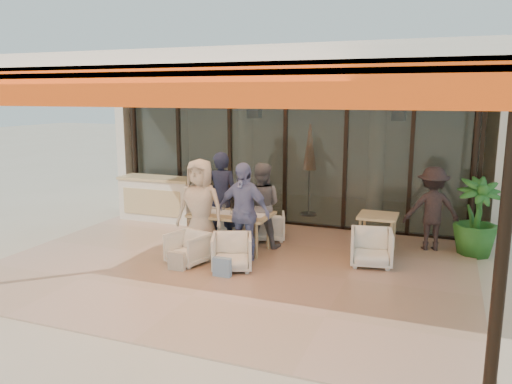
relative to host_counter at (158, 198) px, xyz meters
The scene contains 21 objects.
ground 3.73m from the host_counter, 38.44° to the right, with size 70.00×70.00×0.00m, color #C6B293.
terrace_floor 3.73m from the host_counter, 38.44° to the right, with size 8.00×6.00×0.01m, color tan.
terrace_structure 4.72m from the host_counter, 41.51° to the right, with size 8.00×6.00×3.40m.
glass_storefront 3.16m from the host_counter, 13.70° to the left, with size 8.08×0.10×3.20m.
interior_block 4.52m from the host_counter, 46.16° to the left, with size 9.05×3.62×3.52m.
host_counter is the anchor object (origin of this frame).
dining_table 2.99m from the host_counter, 31.19° to the right, with size 1.50×0.90×0.93m.
chair_far_left 2.23m from the host_counter, 15.70° to the right, with size 0.69×0.64×0.70m, color white.
chair_far_right 3.05m from the host_counter, 11.41° to the right, with size 0.62×0.58×0.64m, color white.
chair_near_left 3.30m from the host_counter, 49.47° to the right, with size 0.61×0.57×0.63m, color white.
chair_near_right 3.89m from the host_counter, 40.02° to the right, with size 0.66×0.62×0.68m, color white.
diner_navy 2.44m from the host_counter, 27.25° to the right, with size 0.67×0.44×1.84m, color #192138.
diner_grey 3.19m from the host_counter, 20.29° to the right, with size 0.81×0.63×1.66m, color slate.
diner_cream 2.95m from the host_counter, 43.10° to the right, with size 0.88×0.57×1.80m, color beige.
diner_periwinkle 3.61m from the host_counter, 33.90° to the right, with size 1.05×0.44×1.78m, color #727EBE.
tote_bag_cream 3.62m from the host_counter, 53.61° to the right, with size 0.30×0.10×0.34m, color silver.
tote_bag_blue 4.17m from the host_counter, 44.25° to the right, with size 0.30×0.10×0.34m, color #99BFD8.
side_table 5.20m from the host_counter, ahead, with size 0.70×0.70×0.74m.
side_chair 5.35m from the host_counter, 15.71° to the right, with size 0.70×0.65×0.72m, color white.
standing_woman 6.08m from the host_counter, ahead, with size 1.04×0.60×1.62m, color black.
potted_palm 6.85m from the host_counter, ahead, with size 0.81×0.81×1.44m, color #1E5919.
Camera 1 is at (3.35, -7.60, 2.93)m, focal length 35.00 mm.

